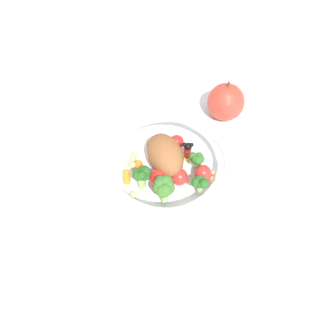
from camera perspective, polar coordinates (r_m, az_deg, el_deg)
The scene contains 4 objects.
ground_plane at distance 0.63m, azimuth 1.38°, elevation -0.71°, with size 2.40×2.40×0.00m, color white.
food_container at distance 0.59m, azimuth 0.04°, elevation 0.26°, with size 0.20×0.20×0.06m.
loose_apple at distance 0.71m, azimuth 9.16°, elevation 10.33°, with size 0.07×0.07×0.08m.
folded_napkin at distance 0.54m, azimuth -16.62°, elevation -19.15°, with size 0.14×0.13×0.01m, color white.
Camera 1 is at (0.35, 0.14, 0.49)m, focal length 38.33 mm.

